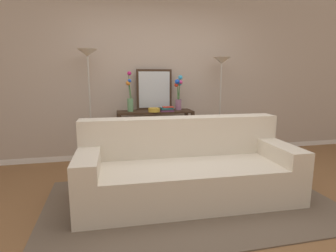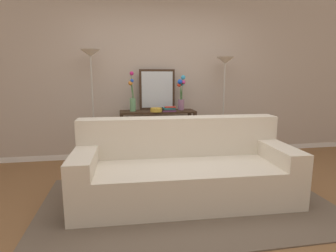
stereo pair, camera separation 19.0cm
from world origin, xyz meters
TOP-DOWN VIEW (x-y plane):
  - ground_plane at (0.00, 0.00)m, footprint 16.00×16.00m
  - back_wall at (0.00, 2.07)m, footprint 12.00×0.15m
  - area_rug at (-0.01, 0.14)m, footprint 3.08×1.83m
  - couch at (-0.01, 0.30)m, footprint 2.40×1.04m
  - console_table at (-0.11, 1.71)m, footprint 1.19×0.39m
  - floor_lamp_left at (-1.09, 1.67)m, footprint 0.28×0.28m
  - floor_lamp_right at (0.98, 1.67)m, footprint 0.28×0.28m
  - wall_mirror at (-0.09, 1.88)m, footprint 0.58×0.02m
  - vase_tall_flowers at (-0.50, 1.71)m, footprint 0.11×0.11m
  - vase_short_flowers at (0.28, 1.74)m, footprint 0.14×0.12m
  - fruit_bowl at (-0.15, 1.59)m, footprint 0.18×0.18m
  - book_stack at (0.06, 1.59)m, footprint 0.22×0.16m
  - book_row_under_console at (-0.40, 1.71)m, footprint 0.39×0.18m

SIDE VIEW (x-z plane):
  - ground_plane at x=0.00m, z-range -0.02..0.00m
  - area_rug at x=-0.01m, z-range 0.00..0.01m
  - book_row_under_console at x=-0.40m, z-range -0.01..0.12m
  - couch at x=-0.01m, z-range -0.13..0.75m
  - console_table at x=-0.11m, z-range 0.15..0.97m
  - fruit_bowl at x=-0.15m, z-range 0.82..0.88m
  - book_stack at x=0.06m, z-range 0.82..0.89m
  - vase_tall_flowers at x=-0.50m, z-range 0.73..1.35m
  - vase_short_flowers at x=0.28m, z-range 0.81..1.37m
  - wall_mirror at x=-0.09m, z-range 0.82..1.47m
  - floor_lamp_right at x=0.98m, z-range 0.48..2.13m
  - floor_lamp_left at x=-1.09m, z-range 0.50..2.24m
  - back_wall at x=0.00m, z-range 0.00..3.02m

